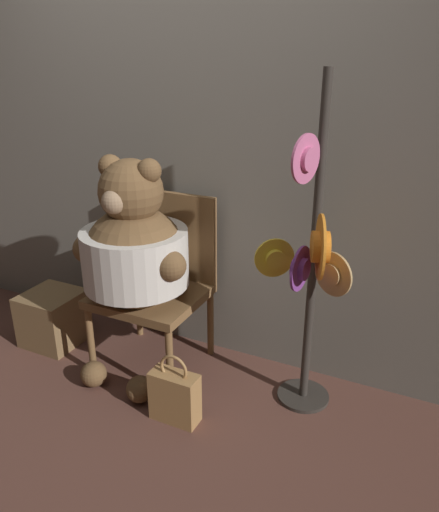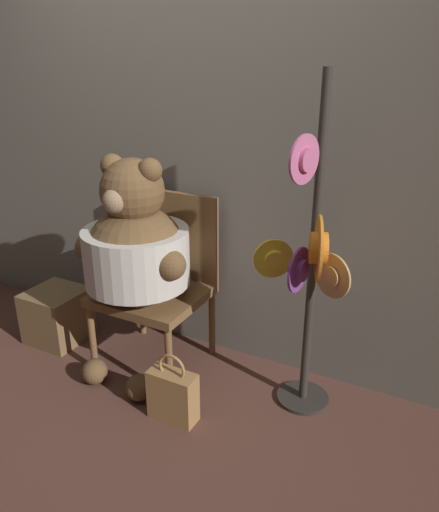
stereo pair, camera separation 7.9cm
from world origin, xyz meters
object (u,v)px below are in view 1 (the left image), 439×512
teddy_bear (134,251)px  hat_display_rack (310,269)px  chair (159,276)px  handbag_on_ground (175,396)px

teddy_bear → hat_display_rack: hat_display_rack is taller
chair → teddy_bear: bearing=-98.4°
chair → teddy_bear: teddy_bear is taller
chair → handbag_on_ground: bearing=-51.6°
chair → hat_display_rack: (0.92, -0.10, 0.26)m
handbag_on_ground → chair: bearing=128.4°
chair → hat_display_rack: hat_display_rack is taller
teddy_bear → hat_display_rack: bearing=5.0°
teddy_bear → chair: bearing=81.6°
chair → handbag_on_ground: (0.37, -0.47, -0.39)m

